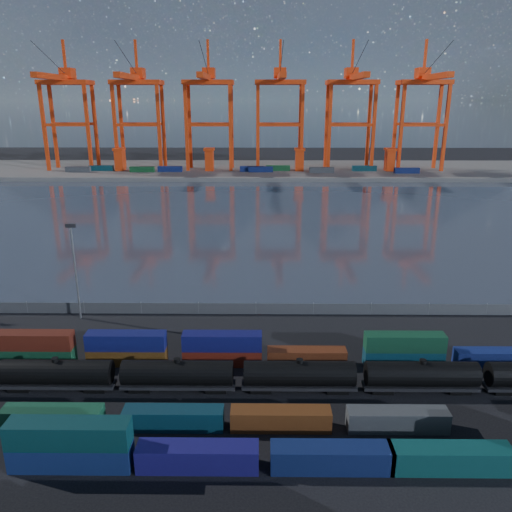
{
  "coord_description": "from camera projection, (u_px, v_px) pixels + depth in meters",
  "views": [
    {
      "loc": [
        0.82,
        -52.03,
        35.62
      ],
      "look_at": [
        0.0,
        30.0,
        10.0
      ],
      "focal_mm": 35.0,
      "sensor_mm": 36.0,
      "label": 1
    }
  ],
  "objects": [
    {
      "name": "ground",
      "position": [
        254.0,
        409.0,
        60.29
      ],
      "size": [
        700.0,
        700.0,
        0.0
      ],
      "primitive_type": "plane",
      "color": "black",
      "rests_on": "ground"
    },
    {
      "name": "harbor_water",
      "position": [
        258.0,
        216.0,
        160.51
      ],
      "size": [
        700.0,
        700.0,
        0.0
      ],
      "primitive_type": "plane",
      "color": "#333B4A",
      "rests_on": "ground"
    },
    {
      "name": "far_quay",
      "position": [
        259.0,
        170.0,
        260.44
      ],
      "size": [
        700.0,
        70.0,
        2.0
      ],
      "primitive_type": "cube",
      "color": "#514F4C",
      "rests_on": "ground"
    },
    {
      "name": "distant_mountains",
      "position": [
        282.0,
        37.0,
        1521.19
      ],
      "size": [
        2470.0,
        1100.0,
        520.0
      ],
      "color": "#1E2630",
      "rests_on": "ground"
    },
    {
      "name": "container_row_south",
      "position": [
        231.0,
        450.0,
        49.95
      ],
      "size": [
        140.18,
        2.5,
        5.32
      ],
      "color": "#484C4E",
      "rests_on": "ground"
    },
    {
      "name": "container_row_mid",
      "position": [
        209.0,
        418.0,
        56.43
      ],
      "size": [
        139.94,
        2.31,
        2.46
      ],
      "color": "#464A4B",
      "rests_on": "ground"
    },
    {
      "name": "container_row_north",
      "position": [
        211.0,
        352.0,
        69.96
      ],
      "size": [
        140.74,
        2.25,
        4.79
      ],
      "color": "#0F204C",
      "rests_on": "ground"
    },
    {
      "name": "tanker_string",
      "position": [
        360.0,
        375.0,
        63.33
      ],
      "size": [
        123.15,
        3.15,
        4.5
      ],
      "color": "black",
      "rests_on": "ground"
    },
    {
      "name": "waterfront_fence",
      "position": [
        256.0,
        309.0,
        86.72
      ],
      "size": [
        160.12,
        0.12,
        2.2
      ],
      "color": "#595B5E",
      "rests_on": "ground"
    },
    {
      "name": "yard_light_mast",
      "position": [
        75.0,
        267.0,
        82.62
      ],
      "size": [
        1.6,
        0.4,
        16.6
      ],
      "color": "slate",
      "rests_on": "ground"
    },
    {
      "name": "gantry_cranes",
      "position": [
        244.0,
        93.0,
        242.78
      ],
      "size": [
        199.5,
        47.04,
        63.7
      ],
      "color": "#F13C11",
      "rests_on": "ground"
    },
    {
      "name": "quay_containers",
      "position": [
        237.0,
        169.0,
        245.98
      ],
      "size": [
        172.58,
        10.99,
        2.6
      ],
      "color": "navy",
      "rests_on": "far_quay"
    },
    {
      "name": "straddle_carriers",
      "position": [
        254.0,
        159.0,
        248.88
      ],
      "size": [
        140.0,
        7.0,
        11.1
      ],
      "color": "#F13C11",
      "rests_on": "far_quay"
    }
  ]
}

